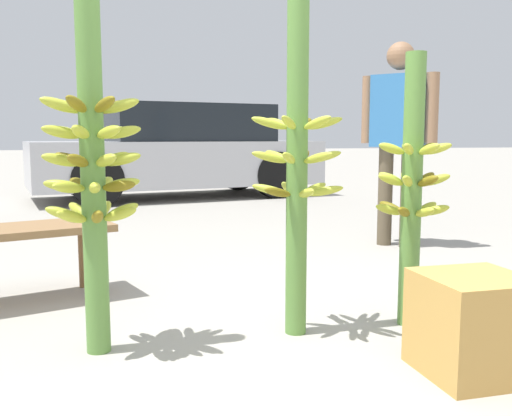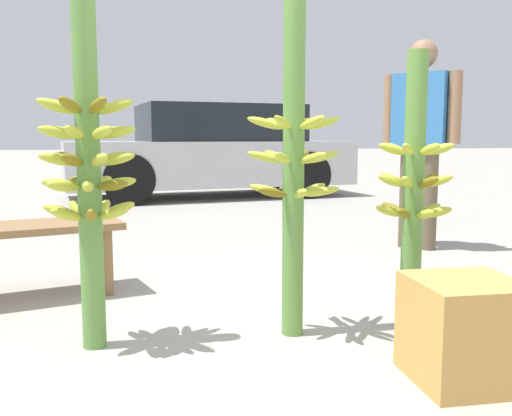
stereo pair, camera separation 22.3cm
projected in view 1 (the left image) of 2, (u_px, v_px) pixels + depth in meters
ground_plane at (313, 370)px, 2.23m from camera, size 80.00×80.00×0.00m
banana_stalk_left at (93, 168)px, 2.33m from camera, size 0.41×0.41×1.51m
banana_stalk_center at (297, 160)px, 2.55m from camera, size 0.42×0.43×1.60m
banana_stalk_right at (412, 188)px, 2.69m from camera, size 0.36×0.36×1.29m
vendor_person at (398, 126)px, 4.65m from camera, size 0.50×0.54×1.66m
market_bench at (6, 240)px, 3.06m from camera, size 1.18×0.73×0.42m
parked_car at (180, 153)px, 8.57m from camera, size 4.43×2.37×1.38m
produce_crate at (473, 325)px, 2.17m from camera, size 0.38×0.38×0.38m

